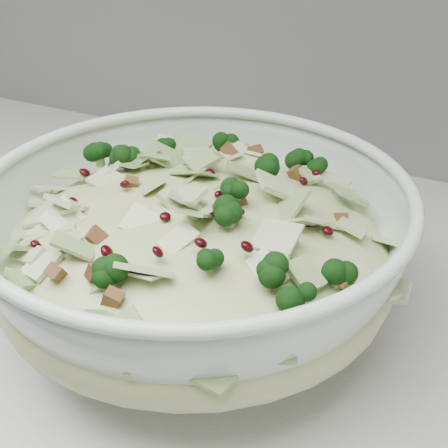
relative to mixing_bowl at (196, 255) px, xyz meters
The scene contains 2 objects.
mixing_bowl is the anchor object (origin of this frame).
salad 0.02m from the mixing_bowl, ahead, with size 0.42×0.42×0.14m.
Camera 1 is at (0.48, 1.24, 1.25)m, focal length 50.00 mm.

